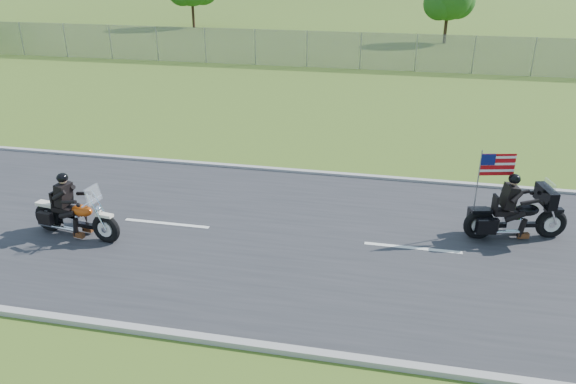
# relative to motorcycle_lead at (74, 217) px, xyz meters

# --- Properties ---
(ground) EXTENTS (420.00, 420.00, 0.00)m
(ground) POSITION_rel_motorcycle_lead_xyz_m (3.85, 0.99, -0.51)
(ground) COLOR #3F591B
(ground) RESTS_ON ground
(road) EXTENTS (120.00, 8.00, 0.04)m
(road) POSITION_rel_motorcycle_lead_xyz_m (3.85, 0.99, -0.49)
(road) COLOR #28282B
(road) RESTS_ON ground
(curb_north) EXTENTS (120.00, 0.18, 0.12)m
(curb_north) POSITION_rel_motorcycle_lead_xyz_m (3.85, 5.04, -0.46)
(curb_north) COLOR #9E9B93
(curb_north) RESTS_ON ground
(curb_south) EXTENTS (120.00, 0.18, 0.12)m
(curb_south) POSITION_rel_motorcycle_lead_xyz_m (3.85, -3.06, -0.46)
(curb_south) COLOR #9E9B93
(curb_south) RESTS_ON ground
(fence) EXTENTS (60.00, 0.03, 2.00)m
(fence) POSITION_rel_motorcycle_lead_xyz_m (-1.15, 20.99, 0.49)
(fence) COLOR gray
(fence) RESTS_ON ground
(motorcycle_lead) EXTENTS (2.40, 0.82, 1.62)m
(motorcycle_lead) POSITION_rel_motorcycle_lead_xyz_m (0.00, 0.00, 0.00)
(motorcycle_lead) COLOR black
(motorcycle_lead) RESTS_ON ground
(motorcycle_follow) EXTENTS (2.43, 1.06, 2.06)m
(motorcycle_follow) POSITION_rel_motorcycle_lead_xyz_m (10.17, 2.03, 0.05)
(motorcycle_follow) COLOR black
(motorcycle_follow) RESTS_ON ground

